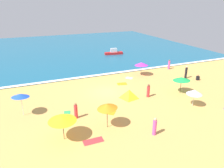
% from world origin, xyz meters
% --- Properties ---
extents(ground_plane, '(60.00, 60.00, 0.00)m').
position_xyz_m(ground_plane, '(0.00, 0.00, 0.00)').
color(ground_plane, '#E0A856').
extents(ocean_water, '(60.00, 44.00, 0.10)m').
position_xyz_m(ocean_water, '(0.00, 28.00, 0.05)').
color(ocean_water, '#196084').
rests_on(ocean_water, ground_plane).
extents(wave_breaker_foam, '(57.00, 0.70, 0.01)m').
position_xyz_m(wave_breaker_foam, '(0.00, 6.30, 0.10)').
color(wave_breaker_foam, white).
rests_on(wave_breaker_foam, ocean_water).
extents(beach_umbrella_0, '(3.14, 3.14, 2.03)m').
position_xyz_m(beach_umbrella_0, '(-6.61, -7.33, 1.86)').
color(beach_umbrella_0, '#4C3823').
rests_on(beach_umbrella_0, ground_plane).
extents(beach_umbrella_1, '(2.33, 2.33, 2.37)m').
position_xyz_m(beach_umbrella_1, '(-9.56, -1.98, 2.11)').
color(beach_umbrella_1, silver).
rests_on(beach_umbrella_1, ground_plane).
extents(beach_umbrella_2, '(2.13, 2.11, 2.36)m').
position_xyz_m(beach_umbrella_2, '(-2.77, -7.06, 2.06)').
color(beach_umbrella_2, '#4C3823').
rests_on(beach_umbrella_2, ground_plane).
extents(beach_umbrella_3, '(1.65, 1.65, 1.87)m').
position_xyz_m(beach_umbrella_3, '(7.04, -6.83, 1.62)').
color(beach_umbrella_3, silver).
rests_on(beach_umbrella_3, ground_plane).
extents(beach_umbrella_4, '(2.40, 2.41, 2.05)m').
position_xyz_m(beach_umbrella_4, '(7.02, 3.99, 1.78)').
color(beach_umbrella_4, '#4C3823').
rests_on(beach_umbrella_4, ground_plane).
extents(beach_umbrella_5, '(2.85, 2.85, 2.08)m').
position_xyz_m(beach_umbrella_5, '(8.11, -3.56, 1.81)').
color(beach_umbrella_5, '#4C3823').
rests_on(beach_umbrella_5, ground_plane).
extents(beach_tent, '(2.24, 2.17, 1.08)m').
position_xyz_m(beach_tent, '(1.67, -2.55, 0.54)').
color(beach_tent, yellow).
rests_on(beach_tent, ground_plane).
extents(beachgoer_0, '(0.45, 0.45, 0.80)m').
position_xyz_m(beachgoer_0, '(13.41, -0.94, 0.35)').
color(beachgoer_0, black).
rests_on(beachgoer_0, ground_plane).
extents(beachgoer_2, '(0.47, 0.47, 1.58)m').
position_xyz_m(beachgoer_2, '(3.91, -3.03, 0.75)').
color(beachgoer_2, red).
rests_on(beachgoer_2, ground_plane).
extents(beachgoer_3, '(0.38, 0.38, 1.58)m').
position_xyz_m(beachgoer_3, '(-4.94, -4.48, 0.74)').
color(beachgoer_3, red).
rests_on(beachgoer_3, ground_plane).
extents(beachgoer_4, '(0.45, 0.45, 1.59)m').
position_xyz_m(beachgoer_4, '(0.42, -9.59, 0.76)').
color(beachgoer_4, '#D84CA5').
rests_on(beachgoer_4, ground_plane).
extents(beachgoer_6, '(0.36, 0.36, 1.61)m').
position_xyz_m(beachgoer_6, '(12.85, 4.94, 0.75)').
color(beachgoer_6, '#D84CA5').
rests_on(beachgoer_6, ground_plane).
extents(beachgoer_7, '(0.40, 0.40, 1.89)m').
position_xyz_m(beachgoer_7, '(12.29, 0.29, 0.92)').
color(beachgoer_7, black).
rests_on(beachgoer_7, ground_plane).
extents(beach_towel_0, '(1.22, 1.26, 0.01)m').
position_xyz_m(beach_towel_0, '(4.81, 3.55, 0.01)').
color(beach_towel_0, white).
rests_on(beach_towel_0, ground_plane).
extents(beach_towel_1, '(1.63, 0.73, 0.01)m').
position_xyz_m(beach_towel_1, '(-4.53, -8.50, 0.01)').
color(beach_towel_1, red).
rests_on(beach_towel_1, ground_plane).
extents(beach_towel_2, '(1.50, 1.47, 0.01)m').
position_xyz_m(beach_towel_2, '(-1.65, -4.69, 0.01)').
color(beach_towel_2, orange).
rests_on(beach_towel_2, ground_plane).
extents(beach_towel_3, '(1.48, 1.21, 0.01)m').
position_xyz_m(beach_towel_3, '(2.85, 1.84, 0.01)').
color(beach_towel_3, orange).
rests_on(beach_towel_3, ground_plane).
extents(beach_towel_4, '(0.96, 1.69, 0.01)m').
position_xyz_m(beach_towel_4, '(-5.64, -3.54, 0.01)').
color(beach_towel_4, green).
rests_on(beach_towel_4, ground_plane).
extents(small_boat_0, '(3.86, 1.41, 1.29)m').
position_xyz_m(small_boat_0, '(8.36, 17.64, 0.51)').
color(small_boat_0, red).
rests_on(small_boat_0, ocean_water).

